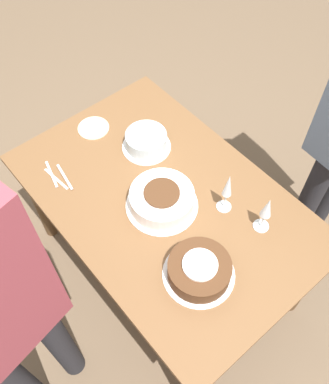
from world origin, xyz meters
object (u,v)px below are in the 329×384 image
Objects in this scene: cake_center_white at (162,199)px; cake_front_chocolate at (199,270)px; wine_glass_far at (228,188)px; wine_glass_near at (267,209)px; cake_back_decorated at (146,141)px.

cake_center_white reaches higher than cake_front_chocolate.
wine_glass_far reaches higher than cake_front_chocolate.
cake_center_white is 1.58× the size of wine_glass_near.
wine_glass_far is at bearing 48.14° from cake_center_white.
wine_glass_far reaches higher than cake_back_decorated.
cake_center_white is 0.37m from cake_front_chocolate.
cake_center_white is 1.35× the size of cake_back_decorated.
wine_glass_far is (-0.17, 0.31, 0.11)m from cake_front_chocolate.
cake_front_chocolate is at bearing -61.52° from wine_glass_far.
wine_glass_near is (0.68, 0.10, 0.09)m from cake_back_decorated.
cake_back_decorated is 1.05× the size of wine_glass_far.
cake_back_decorated is 1.17× the size of wine_glass_near.
cake_front_chocolate is 0.37m from wine_glass_far.
cake_front_chocolate is at bearing -16.03° from cake_center_white.
cake_back_decorated is at bearing -171.88° from wine_glass_near.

